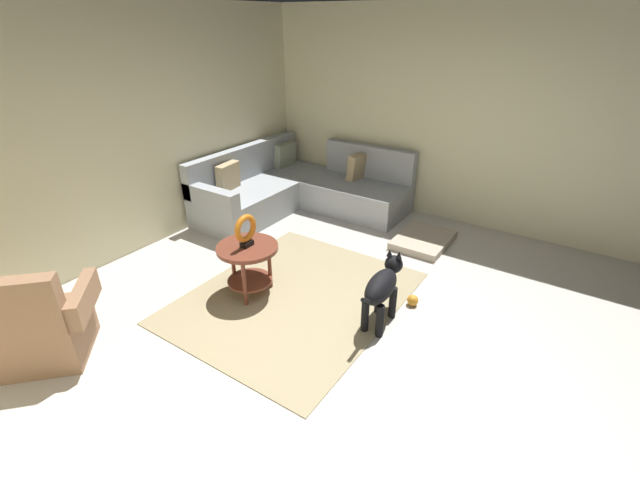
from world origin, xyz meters
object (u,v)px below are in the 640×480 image
armchair (40,327)px  torus_sculpture (246,230)px  side_table (248,257)px  sectional_couch (298,190)px  dog_toy_ball (413,300)px  dog_bed_mat (423,240)px  dog (383,287)px

armchair → torus_sculpture: (1.63, -0.73, 0.39)m
side_table → sectional_couch: bearing=23.7°
side_table → dog_toy_ball: (0.72, -1.46, -0.36)m
sectional_couch → dog_bed_mat: (-0.01, -1.93, -0.25)m
side_table → dog: bearing=-76.4°
torus_sculpture → dog_toy_ball: torus_sculpture is taller
torus_sculpture → dog: size_ratio=0.38×
armchair → dog: bearing=-2.2°
dog → armchair: bearing=-140.7°
dog → dog_toy_ball: size_ratio=7.79×
sectional_couch → armchair: size_ratio=2.27×
dog_toy_ball → dog: bearing=159.5°
sectional_couch → dog_toy_ball: (-1.31, -2.34, -0.24)m
armchair → dog_toy_ball: size_ratio=9.11×
dog_bed_mat → sectional_couch: bearing=89.6°
dog_bed_mat → side_table: bearing=152.5°
torus_sculpture → dog: (0.31, -1.31, -0.33)m
armchair → sectional_couch: bearing=46.5°
sectional_couch → dog_bed_mat: size_ratio=2.81×
armchair → dog_toy_ball: armchair is taller
armchair → dog: 2.82m
dog → dog_bed_mat: bearing=94.1°
side_table → dog: (0.31, -1.31, -0.04)m
armchair → dog_bed_mat: size_ratio=1.24×
armchair → side_table: size_ratio=1.65×
side_table → dog_bed_mat: bearing=-27.5°
side_table → armchair: bearing=156.1°
dog_bed_mat → dog: dog is taller
dog_bed_mat → dog_toy_ball: dog_toy_ball is taller
sectional_couch → side_table: 2.21m
armchair → side_table: (1.63, -0.73, 0.09)m
dog → dog_toy_ball: bearing=65.0°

